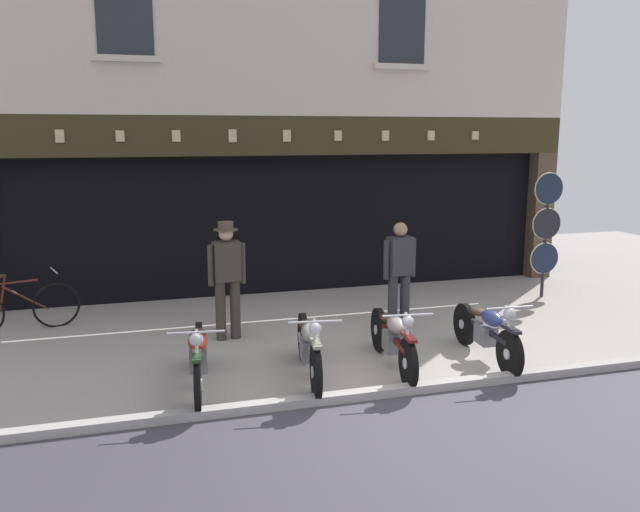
# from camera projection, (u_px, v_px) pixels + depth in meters

# --- Properties ---
(ground) EXTENTS (23.40, 22.00, 0.18)m
(ground) POSITION_uv_depth(u_px,v_px,m) (424.00, 440.00, 6.56)
(ground) COLOR #A39A95
(shop_facade) EXTENTS (11.70, 4.42, 6.68)m
(shop_facade) POSITION_uv_depth(u_px,v_px,m) (265.00, 192.00, 13.74)
(shop_facade) COLOR black
(shop_facade) RESTS_ON ground
(motorcycle_left) EXTENTS (0.62, 1.95, 0.90)m
(motorcycle_left) POSITION_uv_depth(u_px,v_px,m) (198.00, 356.00, 7.68)
(motorcycle_left) COLOR black
(motorcycle_left) RESTS_ON ground
(motorcycle_center_left) EXTENTS (0.62, 1.94, 0.91)m
(motorcycle_center_left) POSITION_uv_depth(u_px,v_px,m) (309.00, 346.00, 8.01)
(motorcycle_center_left) COLOR black
(motorcycle_center_left) RESTS_ON ground
(motorcycle_center) EXTENTS (0.62, 1.97, 0.90)m
(motorcycle_center) POSITION_uv_depth(u_px,v_px,m) (393.00, 338.00, 8.37)
(motorcycle_center) COLOR black
(motorcycle_center) RESTS_ON ground
(motorcycle_center_right) EXTENTS (0.62, 1.92, 0.89)m
(motorcycle_center_right) POSITION_uv_depth(u_px,v_px,m) (487.00, 331.00, 8.67)
(motorcycle_center_right) COLOR black
(motorcycle_center_right) RESTS_ON ground
(salesman_left) EXTENTS (0.56, 0.36, 1.75)m
(salesman_left) POSITION_uv_depth(u_px,v_px,m) (227.00, 274.00, 9.46)
(salesman_left) COLOR #38332D
(salesman_left) RESTS_ON ground
(shopkeeper_center) EXTENTS (0.55, 0.27, 1.67)m
(shopkeeper_center) POSITION_uv_depth(u_px,v_px,m) (399.00, 270.00, 9.99)
(shopkeeper_center) COLOR #2D2D33
(shopkeeper_center) RESTS_ON ground
(tyre_sign_pole) EXTENTS (0.58, 0.06, 2.30)m
(tyre_sign_pole) POSITION_uv_depth(u_px,v_px,m) (546.00, 225.00, 11.86)
(tyre_sign_pole) COLOR #232328
(tyre_sign_pole) RESTS_ON ground
(advert_board_near) EXTENTS (0.80, 0.03, 1.06)m
(advert_board_near) POSITION_uv_depth(u_px,v_px,m) (133.00, 203.00, 11.50)
(advert_board_near) COLOR silver
(leaning_bicycle) EXTENTS (1.75, 0.68, 0.95)m
(leaning_bicycle) POSITION_uv_depth(u_px,v_px,m) (18.00, 308.00, 9.90)
(leaning_bicycle) COLOR black
(leaning_bicycle) RESTS_ON ground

